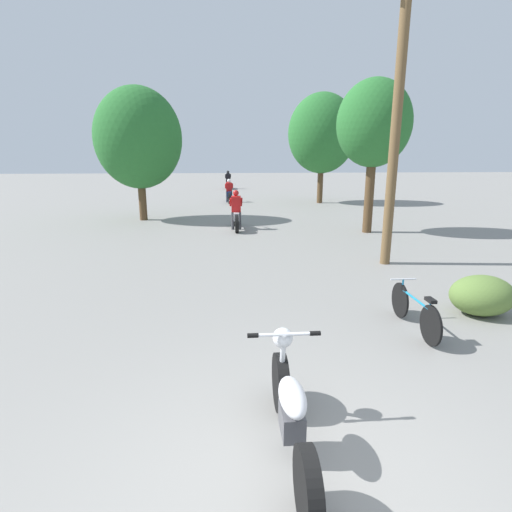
% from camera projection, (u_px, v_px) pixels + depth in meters
% --- Properties ---
extents(ground_plane, '(120.00, 120.00, 0.00)m').
position_uv_depth(ground_plane, '(300.00, 502.00, 3.21)').
color(ground_plane, gray).
extents(utility_pole, '(1.10, 0.24, 6.94)m').
position_uv_depth(utility_pole, '(397.00, 118.00, 9.39)').
color(utility_pole, brown).
rests_on(utility_pole, ground).
extents(roadside_tree_right_near, '(2.55, 2.29, 5.21)m').
position_uv_depth(roadside_tree_right_near, '(374.00, 124.00, 13.50)').
color(roadside_tree_right_near, '#513A23').
rests_on(roadside_tree_right_near, ground).
extents(roadside_tree_right_far, '(3.80, 3.42, 6.06)m').
position_uv_depth(roadside_tree_right_far, '(322.00, 134.00, 22.26)').
color(roadside_tree_right_far, '#513A23').
rests_on(roadside_tree_right_far, ground).
extents(roadside_tree_left, '(3.55, 3.19, 5.42)m').
position_uv_depth(roadside_tree_left, '(138.00, 138.00, 16.31)').
color(roadside_tree_left, '#513A23').
rests_on(roadside_tree_left, ground).
extents(roadside_bush, '(1.10, 0.88, 0.70)m').
position_uv_depth(roadside_bush, '(482.00, 295.00, 6.91)').
color(roadside_bush, '#5B7A38').
rests_on(roadside_bush, ground).
extents(motorcycle_foreground, '(0.74, 2.07, 0.99)m').
position_uv_depth(motorcycle_foreground, '(291.00, 412.00, 3.66)').
color(motorcycle_foreground, black).
rests_on(motorcycle_foreground, ground).
extents(motorcycle_rider_lead, '(0.50, 2.07, 1.46)m').
position_uv_depth(motorcycle_rider_lead, '(236.00, 215.00, 14.86)').
color(motorcycle_rider_lead, black).
rests_on(motorcycle_rider_lead, ground).
extents(motorcycle_rider_mid, '(0.50, 2.09, 1.35)m').
position_uv_depth(motorcycle_rider_mid, '(229.00, 193.00, 23.43)').
color(motorcycle_rider_mid, black).
rests_on(motorcycle_rider_mid, ground).
extents(motorcycle_rider_far, '(0.50, 2.08, 1.47)m').
position_uv_depth(motorcycle_rider_far, '(228.00, 182.00, 32.57)').
color(motorcycle_rider_far, black).
rests_on(motorcycle_rider_far, ground).
extents(bicycle_parked, '(0.44, 1.65, 0.71)m').
position_uv_depth(bicycle_parked, '(415.00, 310.00, 6.30)').
color(bicycle_parked, black).
rests_on(bicycle_parked, ground).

